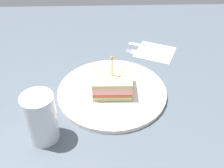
{
  "coord_description": "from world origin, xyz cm",
  "views": [
    {
      "loc": [
        -1.67,
        -53.05,
        45.39
      ],
      "look_at": [
        0.0,
        0.0,
        3.07
      ],
      "focal_mm": 44.83,
      "sensor_mm": 36.0,
      "label": 1
    }
  ],
  "objects_px": {
    "drink_glass": "(41,120)",
    "knife": "(146,46)",
    "sandwich_half_center": "(112,84)",
    "napkin": "(155,52)",
    "fork": "(141,53)",
    "plate": "(112,92)"
  },
  "relations": [
    {
      "from": "napkin",
      "to": "fork",
      "type": "height_order",
      "value": "fork"
    },
    {
      "from": "plate",
      "to": "sandwich_half_center",
      "type": "relative_size",
      "value": 2.68
    },
    {
      "from": "sandwich_half_center",
      "to": "napkin",
      "type": "distance_m",
      "value": 0.24
    },
    {
      "from": "plate",
      "to": "knife",
      "type": "relative_size",
      "value": 2.2
    },
    {
      "from": "fork",
      "to": "sandwich_half_center",
      "type": "bearing_deg",
      "value": -116.08
    },
    {
      "from": "napkin",
      "to": "plate",
      "type": "bearing_deg",
      "value": -125.88
    },
    {
      "from": "napkin",
      "to": "knife",
      "type": "distance_m",
      "value": 0.04
    },
    {
      "from": "sandwich_half_center",
      "to": "knife",
      "type": "bearing_deg",
      "value": 63.28
    },
    {
      "from": "plate",
      "to": "drink_glass",
      "type": "distance_m",
      "value": 0.2
    },
    {
      "from": "sandwich_half_center",
      "to": "fork",
      "type": "bearing_deg",
      "value": 63.92
    },
    {
      "from": "drink_glass",
      "to": "knife",
      "type": "distance_m",
      "value": 0.44
    },
    {
      "from": "drink_glass",
      "to": "napkin",
      "type": "bearing_deg",
      "value": 48.87
    },
    {
      "from": "drink_glass",
      "to": "fork",
      "type": "bearing_deg",
      "value": 53.23
    },
    {
      "from": "drink_glass",
      "to": "fork",
      "type": "height_order",
      "value": "drink_glass"
    },
    {
      "from": "fork",
      "to": "drink_glass",
      "type": "bearing_deg",
      "value": -126.77
    },
    {
      "from": "drink_glass",
      "to": "knife",
      "type": "bearing_deg",
      "value": 53.92
    },
    {
      "from": "napkin",
      "to": "sandwich_half_center",
      "type": "bearing_deg",
      "value": -125.32
    },
    {
      "from": "plate",
      "to": "napkin",
      "type": "relative_size",
      "value": 2.48
    },
    {
      "from": "plate",
      "to": "drink_glass",
      "type": "relative_size",
      "value": 2.44
    },
    {
      "from": "plate",
      "to": "napkin",
      "type": "height_order",
      "value": "plate"
    },
    {
      "from": "sandwich_half_center",
      "to": "fork",
      "type": "distance_m",
      "value": 0.21
    },
    {
      "from": "plate",
      "to": "fork",
      "type": "xyz_separation_m",
      "value": [
        0.09,
        0.18,
        -0.0
      ]
    }
  ]
}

